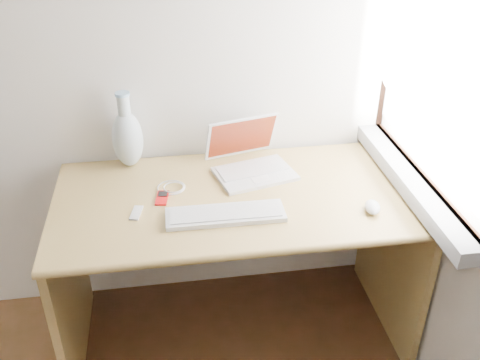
{
  "coord_description": "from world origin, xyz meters",
  "views": [
    {
      "loc": [
        0.78,
        -0.34,
        1.85
      ],
      "look_at": [
        1.04,
        1.35,
        0.82
      ],
      "focal_mm": 40.0,
      "sensor_mm": 36.0,
      "label": 1
    }
  ],
  "objects": [
    {
      "name": "window",
      "position": [
        1.72,
        1.3,
        1.28
      ],
      "size": [
        0.11,
        0.99,
        1.1
      ],
      "color": "silver",
      "rests_on": "right_wall"
    },
    {
      "name": "desk",
      "position": [
        1.03,
        1.46,
        0.53
      ],
      "size": [
        1.4,
        0.7,
        0.74
      ],
      "color": "tan",
      "rests_on": "floor"
    },
    {
      "name": "laptop",
      "position": [
        1.12,
        1.55,
        0.79
      ],
      "size": [
        0.35,
        0.33,
        0.21
      ],
      "rotation": [
        0.0,
        0.0,
        0.24
      ],
      "color": "white",
      "rests_on": "desk"
    },
    {
      "name": "external_keyboard",
      "position": [
        0.97,
        1.24,
        0.75
      ],
      "size": [
        0.43,
        0.13,
        0.02
      ],
      "rotation": [
        0.0,
        0.0,
        -0.01
      ],
      "color": "white",
      "rests_on": "desk"
    },
    {
      "name": "mouse",
      "position": [
        1.51,
        1.19,
        0.76
      ],
      "size": [
        0.08,
        0.1,
        0.03
      ],
      "primitive_type": "ellipsoid",
      "rotation": [
        0.0,
        0.0,
        -0.25
      ],
      "color": "white",
      "rests_on": "desk"
    },
    {
      "name": "ipod",
      "position": [
        0.74,
        1.39,
        0.75
      ],
      "size": [
        0.06,
        0.1,
        0.01
      ],
      "rotation": [
        0.0,
        0.0,
        -0.15
      ],
      "color": "red",
      "rests_on": "desk"
    },
    {
      "name": "cable_coil",
      "position": [
        0.78,
        1.46,
        0.74
      ],
      "size": [
        0.14,
        0.14,
        0.01
      ],
      "primitive_type": "torus",
      "rotation": [
        0.0,
        0.0,
        -0.25
      ],
      "color": "white",
      "rests_on": "desk"
    },
    {
      "name": "remote",
      "position": [
        0.65,
        1.31,
        0.75
      ],
      "size": [
        0.05,
        0.09,
        0.01
      ],
      "primitive_type": "cube",
      "rotation": [
        0.0,
        0.0,
        -0.22
      ],
      "color": "white",
      "rests_on": "desk"
    },
    {
      "name": "vase",
      "position": [
        0.62,
        1.68,
        0.87
      ],
      "size": [
        0.13,
        0.13,
        0.32
      ],
      "color": "silver",
      "rests_on": "desk"
    }
  ]
}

